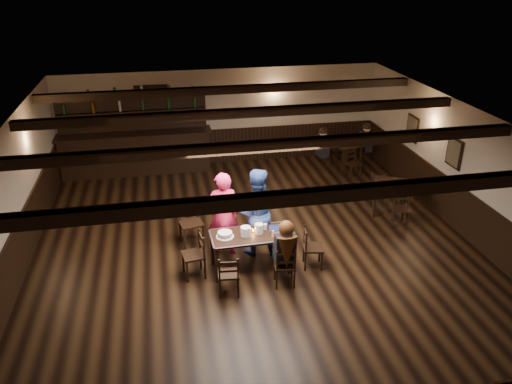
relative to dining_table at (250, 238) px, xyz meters
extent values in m
plane|color=black|center=(0.25, 0.66, -0.66)|extent=(10.00, 10.00, 0.00)
cube|color=beige|center=(0.25, 5.66, 0.69)|extent=(9.00, 0.02, 2.70)
cube|color=beige|center=(-4.25, 0.66, 0.69)|extent=(0.02, 10.00, 2.70)
cube|color=beige|center=(4.75, 0.66, 0.69)|extent=(0.02, 10.00, 2.70)
cube|color=silver|center=(0.25, 0.66, 2.04)|extent=(9.00, 10.00, 0.02)
cube|color=black|center=(0.25, 5.63, -0.16)|extent=(9.00, 0.04, 1.00)
cube|color=black|center=(-4.22, 0.66, -0.16)|extent=(0.04, 10.00, 1.00)
cube|color=black|center=(4.72, 0.66, -0.16)|extent=(0.04, 10.00, 1.00)
cube|color=black|center=(-1.65, 5.63, 1.19)|extent=(0.90, 0.03, 1.00)
cube|color=black|center=(-1.65, 5.61, 1.19)|extent=(0.80, 0.02, 0.90)
cube|color=black|center=(4.72, 1.16, 0.94)|extent=(0.03, 0.55, 0.65)
cube|color=#72664C|center=(4.70, 1.16, 0.94)|extent=(0.02, 0.45, 0.55)
cube|color=black|center=(4.72, 3.06, 0.89)|extent=(0.03, 0.55, 0.65)
cube|color=#72664C|center=(4.70, 3.06, 0.89)|extent=(0.02, 0.45, 0.55)
cube|color=black|center=(0.25, -2.34, 1.94)|extent=(8.90, 0.18, 0.18)
cube|color=black|center=(0.25, -0.34, 1.94)|extent=(8.90, 0.18, 0.18)
cube|color=black|center=(0.25, 1.66, 1.94)|extent=(8.90, 0.18, 0.18)
cube|color=black|center=(0.25, 3.66, 1.94)|extent=(8.90, 0.18, 0.18)
cube|color=black|center=(-0.67, -0.33, -0.31)|extent=(0.06, 0.06, 0.71)
cube|color=black|center=(-0.69, 0.29, -0.31)|extent=(0.06, 0.06, 0.71)
cube|color=black|center=(0.69, -0.29, -0.31)|extent=(0.06, 0.06, 0.71)
cube|color=black|center=(0.67, 0.33, -0.31)|extent=(0.06, 0.06, 0.71)
cube|color=black|center=(0.00, 0.00, 0.07)|extent=(1.50, 0.78, 0.04)
cube|color=#A5A8AD|center=(-0.01, 0.36, 0.07)|extent=(1.48, 0.07, 0.04)
cube|color=#A5A8AD|center=(0.01, -0.36, 0.07)|extent=(1.48, 0.07, 0.04)
cube|color=#A5A8AD|center=(0.73, 0.02, 0.07)|extent=(0.05, 0.74, 0.04)
cube|color=#A5A8AD|center=(-0.73, -0.02, 0.07)|extent=(0.05, 0.74, 0.04)
cube|color=black|center=(-0.34, -0.55, -0.47)|extent=(0.03, 0.03, 0.38)
cube|color=black|center=(-0.37, -0.85, -0.47)|extent=(0.03, 0.03, 0.38)
cube|color=black|center=(-0.66, -0.51, -0.47)|extent=(0.03, 0.03, 0.38)
cube|color=black|center=(-0.69, -0.81, -0.47)|extent=(0.03, 0.03, 0.38)
cube|color=black|center=(-0.52, -0.68, -0.27)|extent=(0.40, 0.39, 0.04)
cube|color=black|center=(-0.53, -0.83, -0.07)|extent=(0.37, 0.07, 0.40)
cube|color=black|center=(-0.53, -0.83, -0.11)|extent=(0.32, 0.05, 0.04)
cube|color=black|center=(-0.53, -0.83, 0.05)|extent=(0.32, 0.05, 0.04)
cube|color=black|center=(0.69, -0.49, -0.47)|extent=(0.03, 0.03, 0.38)
cube|color=black|center=(0.65, -0.79, -0.47)|extent=(0.03, 0.03, 0.38)
cube|color=black|center=(0.37, -0.45, -0.47)|extent=(0.03, 0.03, 0.38)
cube|color=black|center=(0.34, -0.75, -0.47)|extent=(0.03, 0.03, 0.38)
cube|color=black|center=(0.51, -0.62, -0.26)|extent=(0.41, 0.39, 0.04)
cube|color=black|center=(0.50, -0.77, -0.07)|extent=(0.37, 0.07, 0.40)
cube|color=black|center=(0.50, -0.77, -0.10)|extent=(0.32, 0.06, 0.04)
cube|color=black|center=(0.50, -0.77, 0.05)|extent=(0.32, 0.06, 0.04)
cube|color=black|center=(-1.26, 0.13, -0.45)|extent=(0.04, 0.04, 0.42)
cube|color=black|center=(-0.93, 0.18, -0.45)|extent=(0.04, 0.04, 0.42)
cube|color=black|center=(-1.21, -0.21, -0.45)|extent=(0.04, 0.04, 0.42)
cube|color=black|center=(-0.88, -0.17, -0.45)|extent=(0.04, 0.04, 0.42)
cube|color=black|center=(-1.07, -0.02, -0.22)|extent=(0.44, 0.46, 0.04)
cube|color=black|center=(-0.91, 0.01, 0.00)|extent=(0.09, 0.41, 0.44)
cube|color=black|center=(-0.91, 0.01, -0.05)|extent=(0.07, 0.35, 0.05)
cube|color=black|center=(-0.91, 0.01, 0.13)|extent=(0.07, 0.35, 0.05)
cube|color=black|center=(1.31, -0.34, -0.47)|extent=(0.04, 0.04, 0.39)
cube|color=black|center=(1.01, -0.28, -0.47)|extent=(0.04, 0.04, 0.39)
cube|color=black|center=(1.37, -0.02, -0.47)|extent=(0.04, 0.04, 0.39)
cube|color=black|center=(1.07, 0.04, -0.47)|extent=(0.04, 0.04, 0.39)
cube|color=black|center=(1.19, -0.15, -0.25)|extent=(0.43, 0.45, 0.04)
cube|color=black|center=(1.04, -0.12, -0.04)|extent=(0.10, 0.39, 0.41)
cube|color=black|center=(1.04, -0.12, -0.08)|extent=(0.08, 0.33, 0.05)
cube|color=black|center=(1.04, -0.12, 0.08)|extent=(0.08, 0.33, 0.05)
cube|color=black|center=(-1.18, 0.92, -0.43)|extent=(0.04, 0.04, 0.46)
cube|color=black|center=(-1.25, 1.28, -0.43)|extent=(0.04, 0.04, 0.46)
cube|color=black|center=(-0.80, 0.99, -0.43)|extent=(0.04, 0.04, 0.46)
cube|color=black|center=(-0.86, 1.35, -0.43)|extent=(0.04, 0.04, 0.46)
cube|color=black|center=(-1.02, 1.14, -0.18)|extent=(0.52, 0.51, 0.04)
cube|color=black|center=(-1.05, 1.32, 0.06)|extent=(0.45, 0.12, 0.48)
cube|color=black|center=(-1.05, 1.32, 0.02)|extent=(0.39, 0.10, 0.05)
cube|color=black|center=(-1.05, 1.32, 0.21)|extent=(0.39, 0.10, 0.05)
imported|color=#FE2647|center=(-0.42, 0.65, 0.22)|extent=(0.65, 0.44, 1.76)
imported|color=navy|center=(0.23, 0.58, 0.24)|extent=(0.95, 0.78, 1.81)
cube|color=black|center=(0.51, -0.49, -0.14)|extent=(0.34, 0.34, 0.14)
cube|color=black|center=(0.51, -0.62, 0.11)|extent=(0.36, 0.21, 0.51)
cylinder|color=black|center=(0.51, -0.62, 0.34)|extent=(0.11, 0.36, 0.36)
sphere|color=#D8A384|center=(0.51, -0.62, 0.50)|extent=(0.22, 0.22, 0.22)
sphere|color=#321B0B|center=(0.51, -0.65, 0.51)|extent=(0.28, 0.28, 0.28)
cone|color=#321B0B|center=(0.51, -0.76, 0.09)|extent=(0.21, 0.21, 0.64)
cylinder|color=white|center=(-0.48, 0.00, 0.10)|extent=(0.33, 0.33, 0.01)
cylinder|color=white|center=(-0.48, 0.00, 0.15)|extent=(0.27, 0.27, 0.09)
cylinder|color=silver|center=(-0.48, 0.00, 0.13)|extent=(0.28, 0.28, 0.04)
cylinder|color=white|center=(-0.09, -0.02, 0.18)|extent=(0.19, 0.19, 0.18)
cylinder|color=white|center=(0.17, 0.02, 0.18)|extent=(0.16, 0.16, 0.19)
cylinder|color=#A5A8AD|center=(0.07, 0.07, 0.10)|extent=(0.04, 0.04, 0.03)
sphere|color=orange|center=(0.07, 0.07, 0.13)|extent=(0.03, 0.03, 0.03)
cylinder|color=silver|center=(0.41, -0.11, 0.14)|extent=(0.04, 0.04, 0.09)
cylinder|color=#A5A8AD|center=(0.36, -0.09, 0.14)|extent=(0.04, 0.04, 0.09)
cylinder|color=silver|center=(0.32, 0.15, 0.14)|extent=(0.07, 0.07, 0.11)
cube|color=maroon|center=(0.52, -0.11, 0.09)|extent=(0.35, 0.30, 0.00)
cube|color=#0F1C4C|center=(0.56, 0.14, 0.09)|extent=(0.35, 0.27, 0.00)
cube|color=black|center=(-2.19, 5.31, -0.11)|extent=(3.96, 0.60, 1.10)
cube|color=black|center=(-2.19, 5.31, 0.46)|extent=(4.16, 0.70, 0.05)
cube|color=black|center=(-2.19, 5.58, 0.44)|extent=(3.96, 0.10, 2.20)
cube|color=black|center=(-2.19, 5.48, 0.69)|extent=(3.86, 0.22, 0.03)
cube|color=black|center=(-2.19, 5.48, 1.04)|extent=(3.86, 0.22, 0.03)
cube|color=black|center=(-2.19, 5.48, 1.39)|extent=(3.86, 0.22, 0.03)
cube|color=black|center=(3.58, 1.68, 0.07)|extent=(1.01, 1.01, 0.04)
cube|color=black|center=(3.17, 1.51, -0.31)|extent=(0.05, 0.05, 0.71)
cube|color=black|center=(3.42, 2.09, -0.31)|extent=(0.05, 0.05, 0.71)
cube|color=black|center=(3.75, 1.26, -0.31)|extent=(0.05, 0.05, 0.71)
cube|color=black|center=(4.00, 1.84, -0.31)|extent=(0.05, 0.05, 0.71)
cube|color=black|center=(3.55, 4.43, 0.07)|extent=(0.87, 0.87, 0.04)
cube|color=black|center=(3.33, 4.07, -0.31)|extent=(0.04, 0.04, 0.71)
cube|color=black|center=(3.19, 4.64, -0.31)|extent=(0.04, 0.04, 0.71)
cube|color=black|center=(3.91, 4.21, -0.31)|extent=(0.04, 0.04, 0.71)
cube|color=black|center=(3.76, 4.79, -0.31)|extent=(0.04, 0.04, 0.71)
cube|color=black|center=(2.84, 4.37, 0.09)|extent=(0.30, 0.42, 0.57)
sphere|color=#D8A384|center=(2.84, 4.37, 0.47)|extent=(0.22, 0.22, 0.22)
sphere|color=black|center=(2.84, 4.37, 0.50)|extent=(0.23, 0.23, 0.23)
cube|color=black|center=(4.17, 4.55, 0.09)|extent=(0.28, 0.41, 0.56)
sphere|color=#D8A384|center=(4.17, 4.55, 0.46)|extent=(0.21, 0.21, 0.21)
sphere|color=black|center=(4.17, 4.55, 0.49)|extent=(0.23, 0.23, 0.23)
camera|label=1|loc=(-1.47, -7.93, 4.73)|focal=35.00mm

